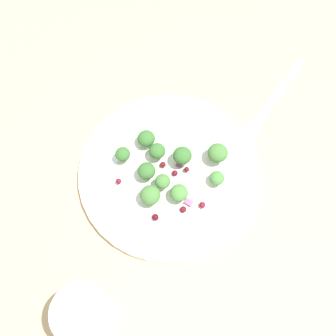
{
  "coord_description": "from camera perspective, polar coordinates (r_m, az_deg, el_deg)",
  "views": [
    {
      "loc": [
        -19.88,
        14.62,
        61.51
      ],
      "look_at": [
        -2.26,
        -2.66,
        2.7
      ],
      "focal_mm": 47.03,
      "sensor_mm": 36.0,
      "label": 1
    }
  ],
  "objects": [
    {
      "name": "ground_plane",
      "position": [
        0.67,
        -2.97,
        -1.42
      ],
      "size": [
        180.0,
        180.0,
        2.0
      ],
      "primitive_type": "cube",
      "color": "tan"
    },
    {
      "name": "plate",
      "position": [
        0.65,
        -0.0,
        -0.62
      ],
      "size": [
        26.66,
        26.66,
        1.7
      ],
      "color": "white",
      "rests_on": "ground_plane"
    },
    {
      "name": "dressing_pool",
      "position": [
        0.65,
        -0.0,
        -0.48
      ],
      "size": [
        15.46,
        15.46,
        0.2
      ],
      "primitive_type": "cylinder",
      "color": "white",
      "rests_on": "plate"
    },
    {
      "name": "broccoli_floret_0",
      "position": [
        0.62,
        -0.69,
        -1.75
      ],
      "size": [
        2.19,
        2.19,
        2.22
      ],
      "color": "#8EB77A",
      "rests_on": "plate"
    },
    {
      "name": "broccoli_floret_1",
      "position": [
        0.62,
        1.43,
        -3.26
      ],
      "size": [
        2.56,
        2.56,
        2.6
      ],
      "color": "#ADD18E",
      "rests_on": "plate"
    },
    {
      "name": "broccoli_floret_2",
      "position": [
        0.62,
        -2.31,
        -3.53
      ],
      "size": [
        2.9,
        2.9,
        2.93
      ],
      "color": "#8EB77A",
      "rests_on": "plate"
    },
    {
      "name": "broccoli_floret_3",
      "position": [
        0.63,
        -2.88,
        -0.47
      ],
      "size": [
        2.59,
        2.59,
        2.62
      ],
      "color": "#8EB77A",
      "rests_on": "plate"
    },
    {
      "name": "broccoli_floret_4",
      "position": [
        0.64,
        -1.4,
        2.2
      ],
      "size": [
        2.46,
        2.46,
        2.49
      ],
      "color": "#9EC684",
      "rests_on": "plate"
    },
    {
      "name": "broccoli_floret_5",
      "position": [
        0.66,
        -2.83,
        3.82
      ],
      "size": [
        2.64,
        2.64,
        2.67
      ],
      "color": "#ADD18E",
      "rests_on": "plate"
    },
    {
      "name": "broccoli_floret_6",
      "position": [
        0.64,
        6.37,
        -1.32
      ],
      "size": [
        2.16,
        2.16,
        2.19
      ],
      "color": "#ADD18E",
      "rests_on": "plate"
    },
    {
      "name": "broccoli_floret_7",
      "position": [
        0.64,
        1.87,
        1.61
      ],
      "size": [
        2.75,
        2.75,
        2.79
      ],
      "color": "#ADD18E",
      "rests_on": "plate"
    },
    {
      "name": "broccoli_floret_8",
      "position": [
        0.64,
        6.46,
        1.95
      ],
      "size": [
        2.98,
        2.98,
        3.02
      ],
      "color": "#9EC684",
      "rests_on": "plate"
    },
    {
      "name": "broccoli_floret_9",
      "position": [
        0.65,
        -5.89,
        1.79
      ],
      "size": [
        2.23,
        2.23,
        2.25
      ],
      "color": "#9EC684",
      "rests_on": "plate"
    },
    {
      "name": "cranberry_0",
      "position": [
        0.64,
        -6.42,
        -1.71
      ],
      "size": [
        0.82,
        0.82,
        0.82
      ],
      "primitive_type": "sphere",
      "color": "maroon",
      "rests_on": "plate"
    },
    {
      "name": "cranberry_1",
      "position": [
        0.62,
        -1.66,
        -6.4
      ],
      "size": [
        0.98,
        0.98,
        0.98
      ],
      "primitive_type": "sphere",
      "color": "#4C0A14",
      "rests_on": "plate"
    },
    {
      "name": "cranberry_2",
      "position": [
        0.64,
        2.43,
        -0.18
      ],
      "size": [
        0.78,
        0.78,
        0.78
      ],
      "primitive_type": "sphere",
      "color": "maroon",
      "rests_on": "plate"
    },
    {
      "name": "cranberry_3",
      "position": [
        0.65,
        -0.67,
        0.44
      ],
      "size": [
        0.88,
        0.88,
        0.88
      ],
      "primitive_type": "sphere",
      "color": "maroon",
      "rests_on": "plate"
    },
    {
      "name": "cranberry_4",
      "position": [
        0.63,
        4.46,
        -4.8
      ],
      "size": [
        0.93,
        0.93,
        0.93
      ],
      "primitive_type": "sphere",
      "color": "maroon",
      "rests_on": "plate"
    },
    {
      "name": "cranberry_5",
      "position": [
        0.63,
        2.2,
        -5.18
      ],
      "size": [
        0.93,
        0.93,
        0.93
      ],
      "primitive_type": "sphere",
      "color": "maroon",
      "rests_on": "plate"
    },
    {
      "name": "cranberry_6",
      "position": [
        0.64,
        0.89,
        -0.67
      ],
      "size": [
        0.88,
        0.88,
        0.88
      ],
      "primitive_type": "sphere",
      "color": "maroon",
      "rests_on": "plate"
    },
    {
      "name": "onion_bit_0",
      "position": [
        0.65,
        1.54,
        0.57
      ],
      "size": [
        1.36,
        1.58,
        0.4
      ],
      "primitive_type": "cube",
      "rotation": [
        0.0,
        0.0,
        2.0
      ],
      "color": "#934C84",
      "rests_on": "plate"
    },
    {
      "name": "onion_bit_1",
      "position": [
        0.63,
        2.71,
        -4.47
      ],
      "size": [
        1.28,
        1.11,
        0.51
      ],
      "primitive_type": "cube",
      "rotation": [
        0.0,
        0.0,
        1.81
      ],
      "color": "#A35B93",
      "rests_on": "plate"
    },
    {
      "name": "onion_bit_2",
      "position": [
        0.66,
        5.94,
        1.53
      ],
      "size": [
        1.53,
        1.47,
        0.36
      ],
      "primitive_type": "cube",
      "rotation": [
        0.0,
        0.0,
        2.05
      ],
      "color": "#A35B93",
      "rests_on": "plate"
    },
    {
      "name": "fork",
      "position": [
        0.73,
        13.09,
        8.07
      ],
      "size": [
        5.08,
        18.62,
        0.5
      ],
      "color": "silver",
      "rests_on": "ground_plane"
    },
    {
      "name": "water_glass",
      "position": [
        0.58,
        -10.46,
        -18.35
      ],
      "size": [
        7.21,
        7.21,
        9.25
      ],
      "primitive_type": "cylinder",
      "color": "silver",
      "rests_on": "ground_plane"
    }
  ]
}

